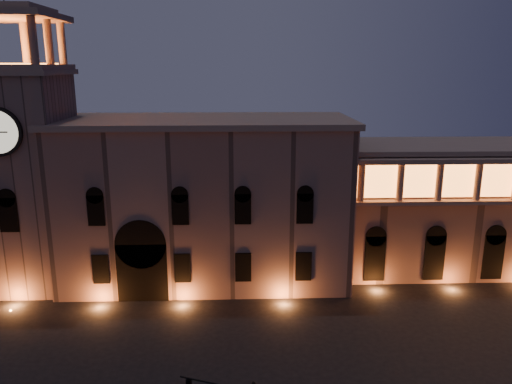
# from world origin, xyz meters

# --- Properties ---
(government_building) EXTENTS (30.80, 12.80, 17.60)m
(government_building) POSITION_xyz_m (-2.08, 21.93, 8.77)
(government_building) COLOR #876558
(government_building) RESTS_ON ground
(clock_tower) EXTENTS (9.80, 9.80, 32.40)m
(clock_tower) POSITION_xyz_m (-20.50, 20.98, 12.50)
(clock_tower) COLOR #876558
(clock_tower) RESTS_ON ground
(colonnade_wing) EXTENTS (40.60, 11.50, 14.50)m
(colonnade_wing) POSITION_xyz_m (32.00, 23.92, 7.33)
(colonnade_wing) COLOR #826053
(colonnade_wing) RESTS_ON ground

